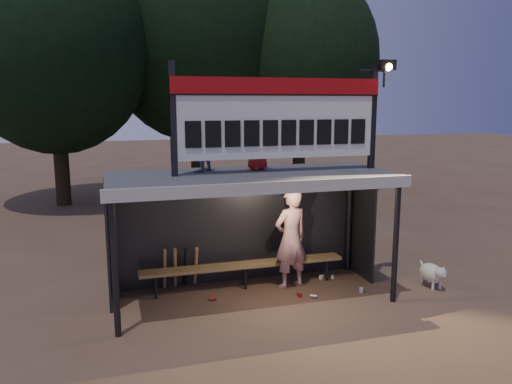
# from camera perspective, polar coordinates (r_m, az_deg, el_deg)

# --- Properties ---
(ground) EXTENTS (80.00, 80.00, 0.00)m
(ground) POSITION_cam_1_polar(r_m,az_deg,el_deg) (9.41, -0.49, -11.95)
(ground) COLOR #513928
(ground) RESTS_ON ground
(player) EXTENTS (0.82, 0.65, 1.96)m
(player) POSITION_cam_1_polar(r_m,az_deg,el_deg) (9.62, 3.99, -5.30)
(player) COLOR silver
(player) RESTS_ON ground
(child_a) EXTENTS (0.64, 0.64, 1.04)m
(child_a) POSITION_cam_1_polar(r_m,az_deg,el_deg) (8.98, -6.53, 5.63)
(child_a) COLOR slate
(child_a) RESTS_ON dugout_shelter
(child_b) EXTENTS (0.50, 0.34, 0.98)m
(child_b) POSITION_cam_1_polar(r_m,az_deg,el_deg) (9.15, 0.14, 5.59)
(child_b) COLOR maroon
(child_b) RESTS_ON dugout_shelter
(dugout_shelter) EXTENTS (5.10, 2.08, 2.32)m
(dugout_shelter) POSITION_cam_1_polar(r_m,az_deg,el_deg) (9.11, -0.93, -0.57)
(dugout_shelter) COLOR #3D3D3F
(dugout_shelter) RESTS_ON ground
(scoreboard_assembly) EXTENTS (4.10, 0.27, 1.99)m
(scoreboard_assembly) POSITION_cam_1_polar(r_m,az_deg,el_deg) (8.88, 3.00, 8.75)
(scoreboard_assembly) COLOR black
(scoreboard_assembly) RESTS_ON dugout_shelter
(bench) EXTENTS (4.00, 0.35, 0.48)m
(bench) POSITION_cam_1_polar(r_m,az_deg,el_deg) (9.75, -1.39, -8.42)
(bench) COLOR olive
(bench) RESTS_ON ground
(tree_left) EXTENTS (6.46, 6.46, 9.27)m
(tree_left) POSITION_cam_1_polar(r_m,az_deg,el_deg) (18.55, -22.18, 15.58)
(tree_left) COLOR black
(tree_left) RESTS_ON ground
(tree_mid) EXTENTS (7.22, 7.22, 10.36)m
(tree_mid) POSITION_cam_1_polar(r_m,az_deg,el_deg) (20.33, -7.04, 17.55)
(tree_mid) COLOR black
(tree_mid) RESTS_ON ground
(tree_right) EXTENTS (6.08, 6.08, 8.72)m
(tree_right) POSITION_cam_1_polar(r_m,az_deg,el_deg) (20.34, 5.09, 14.81)
(tree_right) COLOR black
(tree_right) RESTS_ON ground
(dog) EXTENTS (0.36, 0.81, 0.49)m
(dog) POSITION_cam_1_polar(r_m,az_deg,el_deg) (10.39, 19.54, -8.73)
(dog) COLOR silver
(dog) RESTS_ON ground
(bats) EXTENTS (0.67, 0.35, 0.84)m
(bats) POSITION_cam_1_polar(r_m,az_deg,el_deg) (9.79, -8.65, -8.49)
(bats) COLOR olive
(bats) RESTS_ON ground
(litter) EXTENTS (2.90, 1.00, 0.08)m
(litter) POSITION_cam_1_polar(r_m,az_deg,el_deg) (9.77, 6.05, -10.90)
(litter) COLOR maroon
(litter) RESTS_ON ground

